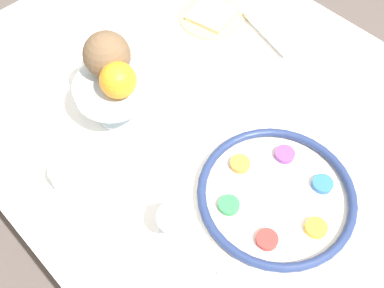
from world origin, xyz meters
The scene contains 12 objects.
ground_plane centered at (0.00, 0.00, 0.00)m, with size 8.00×8.00×0.00m, color #564C47.
dining_table centered at (0.00, 0.00, 0.36)m, with size 1.43×1.04×0.71m.
seder_plate centered at (-0.25, 0.07, 0.73)m, with size 0.34×0.34×0.03m.
wine_glass centered at (-0.16, 0.28, 0.81)m, with size 0.07×0.07×0.14m.
fruit_stand centered at (0.17, 0.17, 0.80)m, with size 0.18×0.18×0.11m.
orange_fruit centered at (0.13, 0.17, 0.87)m, with size 0.08×0.08×0.08m.
coconut centered at (0.20, 0.15, 0.88)m, with size 0.11×0.11×0.11m.
bread_plate centered at (0.26, -0.24, 0.72)m, with size 0.19×0.19×0.02m.
napkin_roll centered at (0.09, -0.30, 0.73)m, with size 0.19×0.08×0.04m.
cup_mid centered at (0.31, 0.11, 0.74)m, with size 0.07×0.07×0.06m.
cup_far centered at (0.09, 0.37, 0.74)m, with size 0.07×0.07×0.06m.
spoon centered at (0.12, -0.34, 0.71)m, with size 0.17×0.03×0.01m.
Camera 1 is at (-0.45, 0.51, 1.59)m, focal length 42.00 mm.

